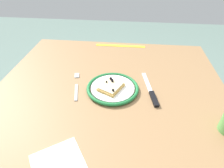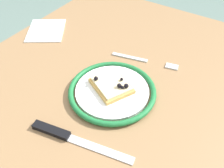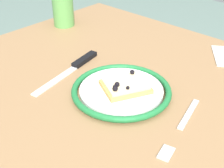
{
  "view_description": "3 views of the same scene",
  "coord_description": "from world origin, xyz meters",
  "px_view_note": "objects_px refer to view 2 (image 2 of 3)",
  "views": [
    {
      "loc": [
        0.08,
        -0.67,
        1.23
      ],
      "look_at": [
        0.01,
        -0.0,
        0.73
      ],
      "focal_mm": 30.15,
      "sensor_mm": 36.0,
      "label": 1
    },
    {
      "loc": [
        0.38,
        0.21,
        1.18
      ],
      "look_at": [
        0.01,
        -0.03,
        0.75
      ],
      "focal_mm": 39.19,
      "sensor_mm": 36.0,
      "label": 2
    },
    {
      "loc": [
        -0.37,
        0.41,
        1.11
      ],
      "look_at": [
        0.02,
        -0.01,
        0.75
      ],
      "focal_mm": 49.55,
      "sensor_mm": 36.0,
      "label": 3
    }
  ],
  "objects_px": {
    "dining_table": "(123,113)",
    "knife": "(64,135)",
    "plate": "(112,91)",
    "pizza_slice_near": "(112,85)",
    "fork": "(145,61)",
    "napkin": "(46,30)"
  },
  "relations": [
    {
      "from": "dining_table",
      "to": "knife",
      "type": "relative_size",
      "value": 4.28
    },
    {
      "from": "plate",
      "to": "knife",
      "type": "xyz_separation_m",
      "value": [
        0.17,
        -0.02,
        -0.0
      ]
    },
    {
      "from": "dining_table",
      "to": "pizza_slice_near",
      "type": "relative_size",
      "value": 8.07
    },
    {
      "from": "pizza_slice_near",
      "to": "fork",
      "type": "xyz_separation_m",
      "value": [
        -0.16,
        0.02,
        -0.02
      ]
    },
    {
      "from": "knife",
      "to": "fork",
      "type": "distance_m",
      "value": 0.33
    },
    {
      "from": "plate",
      "to": "dining_table",
      "type": "bearing_deg",
      "value": 114.05
    },
    {
      "from": "knife",
      "to": "pizza_slice_near",
      "type": "bearing_deg",
      "value": 176.43
    },
    {
      "from": "dining_table",
      "to": "pizza_slice_near",
      "type": "height_order",
      "value": "pizza_slice_near"
    },
    {
      "from": "knife",
      "to": "plate",
      "type": "bearing_deg",
      "value": 174.26
    },
    {
      "from": "pizza_slice_near",
      "to": "fork",
      "type": "height_order",
      "value": "pizza_slice_near"
    },
    {
      "from": "dining_table",
      "to": "pizza_slice_near",
      "type": "xyz_separation_m",
      "value": [
        0.01,
        -0.03,
        0.1
      ]
    },
    {
      "from": "plate",
      "to": "napkin",
      "type": "distance_m",
      "value": 0.38
    },
    {
      "from": "dining_table",
      "to": "fork",
      "type": "distance_m",
      "value": 0.17
    },
    {
      "from": "knife",
      "to": "napkin",
      "type": "height_order",
      "value": "knife"
    },
    {
      "from": "knife",
      "to": "fork",
      "type": "bearing_deg",
      "value": 175.31
    },
    {
      "from": "plate",
      "to": "fork",
      "type": "relative_size",
      "value": 1.14
    },
    {
      "from": "knife",
      "to": "napkin",
      "type": "bearing_deg",
      "value": -130.99
    },
    {
      "from": "plate",
      "to": "pizza_slice_near",
      "type": "bearing_deg",
      "value": -136.55
    },
    {
      "from": "plate",
      "to": "napkin",
      "type": "height_order",
      "value": "plate"
    },
    {
      "from": "dining_table",
      "to": "plate",
      "type": "xyz_separation_m",
      "value": [
        0.01,
        -0.03,
        0.09
      ]
    },
    {
      "from": "plate",
      "to": "fork",
      "type": "bearing_deg",
      "value": 176.38
    },
    {
      "from": "pizza_slice_near",
      "to": "dining_table",
      "type": "bearing_deg",
      "value": 99.76
    }
  ]
}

